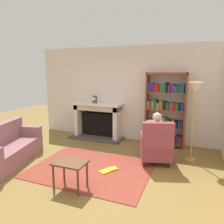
# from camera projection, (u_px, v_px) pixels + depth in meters

# --- Properties ---
(ground) EXTENTS (14.00, 14.00, 0.00)m
(ground) POSITION_uv_depth(u_px,v_px,m) (84.00, 175.00, 4.14)
(ground) COLOR olive
(back_wall) EXTENTS (5.60, 0.10, 2.70)m
(back_wall) POSITION_uv_depth(u_px,v_px,m) (126.00, 94.00, 6.21)
(back_wall) COLOR silver
(back_wall) RESTS_ON ground
(area_rug) EXTENTS (2.40, 1.80, 0.01)m
(area_rug) POSITION_uv_depth(u_px,v_px,m) (91.00, 168.00, 4.41)
(area_rug) COLOR brown
(area_rug) RESTS_ON ground
(fireplace) EXTENTS (1.59, 0.64, 1.08)m
(fireplace) POSITION_uv_depth(u_px,v_px,m) (98.00, 119.00, 6.42)
(fireplace) COLOR #4C4742
(fireplace) RESTS_ON ground
(mantel_clock) EXTENTS (0.14, 0.14, 0.21)m
(mantel_clock) POSITION_uv_depth(u_px,v_px,m) (95.00, 99.00, 6.23)
(mantel_clock) COLOR brown
(mantel_clock) RESTS_ON fireplace
(bookshelf) EXTENTS (1.05, 0.32, 1.97)m
(bookshelf) POSITION_uv_depth(u_px,v_px,m) (165.00, 111.00, 5.66)
(bookshelf) COLOR brown
(bookshelf) RESTS_ON ground
(armchair_reading) EXTENTS (0.81, 0.79, 0.97)m
(armchair_reading) POSITION_uv_depth(u_px,v_px,m) (156.00, 145.00, 4.58)
(armchair_reading) COLOR #331E14
(armchair_reading) RESTS_ON ground
(seated_reader) EXTENTS (0.48, 0.59, 1.14)m
(seated_reader) POSITION_uv_depth(u_px,v_px,m) (156.00, 135.00, 4.66)
(seated_reader) COLOR silver
(seated_reader) RESTS_ON ground
(sofa_floral) EXTENTS (1.12, 1.83, 0.85)m
(sofa_floral) POSITION_uv_depth(u_px,v_px,m) (7.00, 149.00, 4.64)
(sofa_floral) COLOR #926167
(sofa_floral) RESTS_ON ground
(side_table) EXTENTS (0.56, 0.39, 0.49)m
(side_table) POSITION_uv_depth(u_px,v_px,m) (70.00, 166.00, 3.60)
(side_table) COLOR brown
(side_table) RESTS_ON ground
(scattered_books) EXTENTS (0.34, 0.41, 0.03)m
(scattered_books) POSITION_uv_depth(u_px,v_px,m) (109.00, 170.00, 4.29)
(scattered_books) COLOR gold
(scattered_books) RESTS_ON area_rug
(floor_lamp) EXTENTS (0.32, 0.32, 1.77)m
(floor_lamp) POSITION_uv_depth(u_px,v_px,m) (195.00, 94.00, 4.57)
(floor_lamp) COLOR #B7933F
(floor_lamp) RESTS_ON ground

